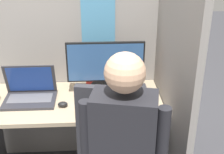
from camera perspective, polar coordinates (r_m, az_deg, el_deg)
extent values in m
cube|color=gray|center=(2.59, -7.21, 1.04)|extent=(1.85, 0.04, 1.59)
cube|color=#4C8EB7|center=(2.41, -2.56, 10.66)|extent=(0.26, 0.01, 0.37)
cube|color=gray|center=(2.29, 9.93, -2.55)|extent=(0.04, 1.23, 1.59)
cube|color=tan|center=(2.34, -7.54, -4.48)|extent=(1.35, 0.61, 0.03)
cube|color=#4C4C51|center=(2.56, 7.55, -10.99)|extent=(0.03, 0.52, 0.68)
cube|color=red|center=(2.40, -1.14, -2.33)|extent=(0.30, 0.26, 0.05)
cylinder|color=black|center=(2.38, -1.15, -1.64)|extent=(0.24, 0.24, 0.01)
cylinder|color=black|center=(2.37, -1.15, -0.98)|extent=(0.04, 0.04, 0.05)
cube|color=black|center=(2.31, -1.19, 2.79)|extent=(0.58, 0.02, 0.31)
cube|color=#2D5184|center=(2.29, -1.18, 2.66)|extent=(0.55, 0.00, 0.28)
cube|color=#2D2D33|center=(2.36, -14.79, -4.22)|extent=(0.37, 0.25, 0.02)
cube|color=#5B5B60|center=(2.37, -14.74, -3.76)|extent=(0.32, 0.14, 0.00)
cube|color=#2D2D33|center=(2.38, -14.74, -0.37)|extent=(0.37, 0.07, 0.24)
cube|color=#1E3D93|center=(2.37, -14.76, -0.42)|extent=(0.33, 0.06, 0.21)
ellipsoid|color=black|center=(2.24, -8.99, -4.96)|extent=(0.07, 0.05, 0.04)
cube|color=#2D2D33|center=(2.41, 5.82, -2.46)|extent=(0.05, 0.17, 0.04)
cone|color=orange|center=(2.12, -6.23, -6.43)|extent=(0.05, 0.10, 0.05)
cylinder|color=green|center=(2.17, -6.16, -5.60)|extent=(0.03, 0.02, 0.03)
cube|color=#2D2D33|center=(1.97, -0.20, -9.34)|extent=(0.44, 0.14, 0.57)
cube|color=#232328|center=(1.71, 2.15, -11.38)|extent=(0.37, 0.27, 0.54)
sphere|color=#D8A884|center=(1.51, 2.38, 0.79)|extent=(0.21, 0.21, 0.21)
cylinder|color=#232328|center=(1.74, -4.70, -10.73)|extent=(0.07, 0.07, 0.43)
cylinder|color=#232328|center=(1.70, 9.17, -11.88)|extent=(0.07, 0.07, 0.43)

